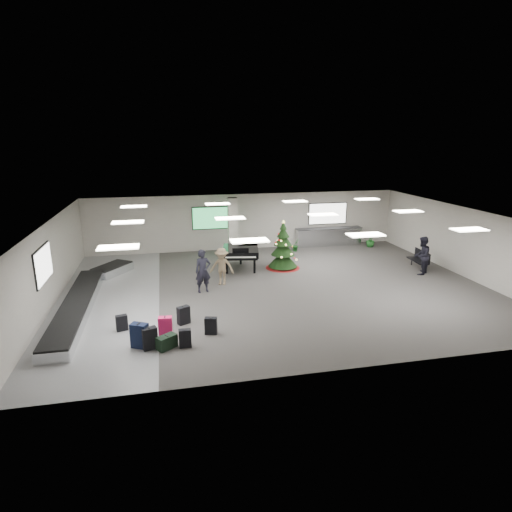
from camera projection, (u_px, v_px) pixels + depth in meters
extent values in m
plane|color=#3C3936|center=(277.00, 288.00, 18.60)|extent=(18.00, 18.00, 0.00)
cube|color=#B8B1A8|center=(246.00, 222.00, 24.77)|extent=(18.00, 0.02, 3.20)
cube|color=#B8B1A8|center=(344.00, 317.00, 11.58)|extent=(18.00, 0.02, 3.20)
cube|color=#B8B1A8|center=(50.00, 265.00, 16.34)|extent=(0.02, 14.00, 3.20)
cube|color=#B8B1A8|center=(463.00, 242.00, 20.01)|extent=(0.02, 14.00, 3.20)
cube|color=silver|center=(278.00, 215.00, 17.75)|extent=(18.00, 14.00, 0.02)
cube|color=slate|center=(108.00, 300.00, 17.17)|extent=(4.00, 14.00, 0.01)
cube|color=beige|center=(233.00, 227.00, 23.24)|extent=(0.50, 0.50, 3.20)
cube|color=green|center=(211.00, 218.00, 24.23)|extent=(2.20, 0.08, 1.30)
cube|color=white|center=(328.00, 214.00, 25.66)|extent=(2.40, 0.08, 1.30)
cube|color=white|center=(43.00, 265.00, 15.33)|extent=(0.08, 2.10, 1.30)
cube|color=white|center=(118.00, 247.00, 12.77)|extent=(1.20, 0.60, 0.04)
cube|color=white|center=(128.00, 222.00, 16.54)|extent=(1.20, 0.60, 0.04)
cube|color=white|center=(134.00, 206.00, 20.31)|extent=(1.20, 0.60, 0.04)
cube|color=white|center=(249.00, 241.00, 13.59)|extent=(1.20, 0.60, 0.04)
cube|color=white|center=(230.00, 218.00, 17.35)|extent=(1.20, 0.60, 0.04)
cube|color=white|center=(218.00, 204.00, 21.12)|extent=(1.20, 0.60, 0.04)
cube|color=white|center=(366.00, 235.00, 14.40)|extent=(1.20, 0.60, 0.04)
cube|color=white|center=(323.00, 215.00, 18.17)|extent=(1.20, 0.60, 0.04)
cube|color=white|center=(295.00, 201.00, 21.94)|extent=(1.20, 0.60, 0.04)
cube|color=white|center=(469.00, 230.00, 15.22)|extent=(1.20, 0.60, 0.04)
cube|color=white|center=(408.00, 211.00, 18.99)|extent=(1.20, 0.60, 0.04)
cube|color=white|center=(367.00, 199.00, 22.75)|extent=(1.20, 0.60, 0.04)
cube|color=silver|center=(77.00, 307.00, 15.98)|extent=(1.00, 8.00, 0.38)
cube|color=black|center=(76.00, 302.00, 15.92)|extent=(0.95, 7.90, 0.05)
cube|color=silver|center=(112.00, 270.00, 20.47)|extent=(1.97, 2.21, 0.38)
cube|color=black|center=(112.00, 266.00, 20.42)|extent=(1.87, 2.10, 0.05)
cube|color=silver|center=(329.00, 237.00, 25.75)|extent=(4.00, 0.60, 1.05)
cube|color=#2B2B2D|center=(329.00, 228.00, 25.60)|extent=(4.05, 0.65, 0.04)
cube|color=black|center=(150.00, 338.00, 13.11)|extent=(0.51, 0.38, 0.70)
cube|color=black|center=(149.00, 328.00, 13.02)|extent=(0.08, 0.15, 0.02)
cube|color=black|center=(185.00, 338.00, 13.26)|extent=(0.38, 0.20, 0.59)
cube|color=black|center=(185.00, 329.00, 13.18)|extent=(0.03, 0.12, 0.02)
cube|color=#F01F60|center=(165.00, 327.00, 13.93)|extent=(0.46, 0.29, 0.69)
cube|color=black|center=(165.00, 317.00, 13.83)|extent=(0.04, 0.15, 0.02)
cube|color=black|center=(184.00, 315.00, 14.92)|extent=(0.48, 0.40, 0.64)
cube|color=black|center=(183.00, 306.00, 14.83)|extent=(0.09, 0.14, 0.02)
cube|color=black|center=(140.00, 336.00, 13.20)|extent=(0.59, 0.50, 0.79)
cube|color=black|center=(139.00, 323.00, 13.10)|extent=(0.11, 0.17, 0.02)
cube|color=black|center=(167.00, 342.00, 13.19)|extent=(0.69, 0.62, 0.42)
cube|color=black|center=(166.00, 336.00, 13.13)|extent=(0.14, 0.17, 0.02)
cube|color=black|center=(211.00, 326.00, 14.14)|extent=(0.44, 0.31, 0.58)
cube|color=black|center=(211.00, 317.00, 14.06)|extent=(0.06, 0.13, 0.02)
cube|color=black|center=(122.00, 323.00, 14.40)|extent=(0.41, 0.30, 0.55)
cube|color=black|center=(121.00, 315.00, 14.32)|extent=(0.06, 0.13, 0.02)
cone|color=maroon|center=(283.00, 267.00, 21.42)|extent=(1.72, 1.72, 0.11)
cylinder|color=#3F2819|center=(283.00, 263.00, 21.38)|extent=(0.11, 0.11, 0.45)
cone|color=black|center=(283.00, 258.00, 21.30)|extent=(1.45, 1.45, 0.81)
cone|color=black|center=(283.00, 248.00, 21.16)|extent=(1.18, 1.18, 0.72)
cone|color=black|center=(283.00, 239.00, 21.04)|extent=(0.91, 0.91, 0.63)
cone|color=black|center=(283.00, 232.00, 20.94)|extent=(0.63, 0.63, 0.54)
cone|color=black|center=(283.00, 225.00, 20.86)|extent=(0.36, 0.36, 0.41)
cone|color=#FFE566|center=(283.00, 221.00, 20.80)|extent=(0.14, 0.14, 0.16)
cube|color=black|center=(241.00, 251.00, 21.07)|extent=(2.03, 2.21, 0.31)
cube|color=black|center=(241.00, 258.00, 20.08)|extent=(1.64, 0.61, 0.11)
cube|color=white|center=(241.00, 257.00, 20.03)|extent=(1.44, 0.41, 0.02)
cube|color=black|center=(241.00, 251.00, 20.26)|extent=(0.77, 0.17, 0.24)
cylinder|color=black|center=(227.00, 266.00, 20.44)|extent=(0.11, 0.11, 0.75)
cylinder|color=black|center=(255.00, 266.00, 20.48)|extent=(0.11, 0.11, 0.75)
cylinder|color=black|center=(241.00, 257.00, 21.95)|extent=(0.11, 0.11, 0.75)
cube|color=black|center=(418.00, 261.00, 21.26)|extent=(0.57, 1.45, 0.06)
cylinder|color=black|center=(424.00, 268.00, 20.78)|extent=(0.06, 0.06, 0.38)
cylinder|color=black|center=(411.00, 261.00, 21.85)|extent=(0.06, 0.06, 0.38)
cube|color=black|center=(422.00, 255.00, 21.23)|extent=(0.14, 1.42, 0.47)
imported|color=black|center=(203.00, 271.00, 17.86)|extent=(0.73, 0.55, 1.83)
imported|color=#7F6A4E|center=(222.00, 266.00, 18.79)|extent=(1.22, 0.95, 1.66)
imported|color=black|center=(422.00, 256.00, 20.20)|extent=(1.12, 1.12, 1.83)
imported|color=#154218|center=(296.00, 245.00, 24.45)|extent=(0.51, 0.48, 0.73)
imported|color=#154218|center=(370.00, 240.00, 25.42)|extent=(0.68, 0.68, 0.89)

